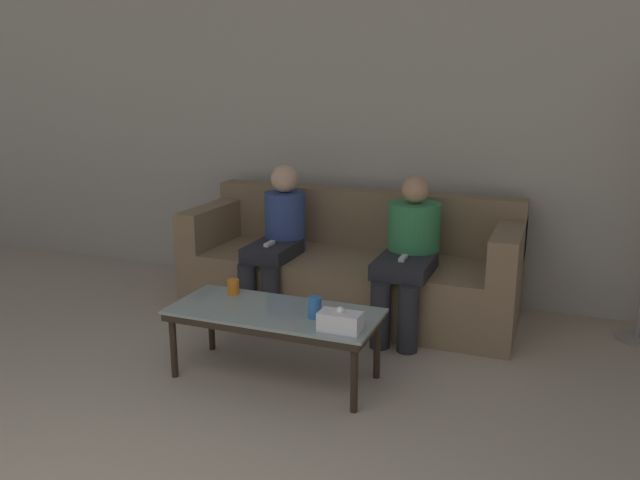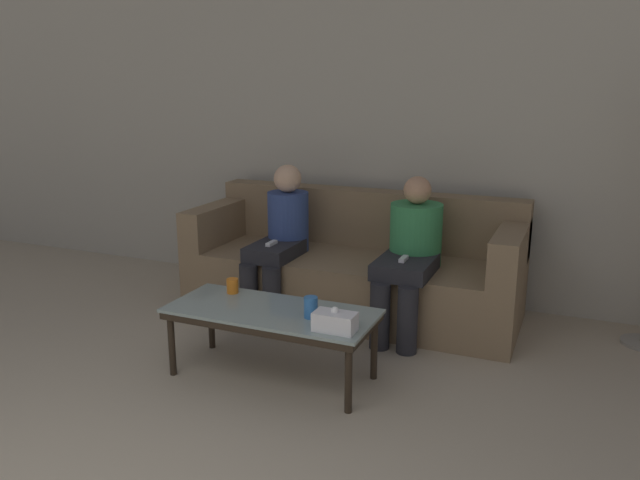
# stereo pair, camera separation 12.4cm
# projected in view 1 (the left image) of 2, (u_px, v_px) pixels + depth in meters

# --- Properties ---
(wall_back) EXTENTS (12.00, 0.06, 2.60)m
(wall_back) POSITION_uv_depth(u_px,v_px,m) (374.00, 130.00, 4.84)
(wall_back) COLOR #B7B2A3
(wall_back) RESTS_ON ground_plane
(couch) EXTENTS (2.40, 0.89, 0.86)m
(couch) POSITION_uv_depth(u_px,v_px,m) (351.00, 268.00, 4.62)
(couch) COLOR #897051
(couch) RESTS_ON ground_plane
(coffee_table) EXTENTS (1.19, 0.52, 0.41)m
(coffee_table) POSITION_uv_depth(u_px,v_px,m) (274.00, 317.00, 3.52)
(coffee_table) COLOR #8C9E99
(coffee_table) RESTS_ON ground_plane
(cup_near_left) EXTENTS (0.07, 0.07, 0.09)m
(cup_near_left) POSITION_uv_depth(u_px,v_px,m) (233.00, 287.00, 3.77)
(cup_near_left) COLOR orange
(cup_near_left) RESTS_ON coffee_table
(cup_near_right) EXTENTS (0.08, 0.08, 0.12)m
(cup_near_right) POSITION_uv_depth(u_px,v_px,m) (315.00, 307.00, 3.39)
(cup_near_right) COLOR #3372BF
(cup_near_right) RESTS_ON coffee_table
(tissue_box) EXTENTS (0.22, 0.12, 0.13)m
(tissue_box) POSITION_uv_depth(u_px,v_px,m) (340.00, 321.00, 3.21)
(tissue_box) COLOR white
(tissue_box) RESTS_ON coffee_table
(seated_person_left_end) EXTENTS (0.31, 0.67, 1.08)m
(seated_person_left_end) POSITION_uv_depth(u_px,v_px,m) (278.00, 236.00, 4.51)
(seated_person_left_end) COLOR #28282D
(seated_person_left_end) RESTS_ON ground_plane
(seated_person_mid_left) EXTENTS (0.35, 0.72, 1.05)m
(seated_person_mid_left) POSITION_uv_depth(u_px,v_px,m) (409.00, 249.00, 4.18)
(seated_person_mid_left) COLOR #28282D
(seated_person_mid_left) RESTS_ON ground_plane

